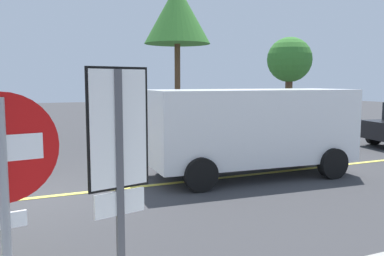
{
  "coord_description": "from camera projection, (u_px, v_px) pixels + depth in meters",
  "views": [
    {
      "loc": [
        -0.2,
        -8.9,
        2.4
      ],
      "look_at": [
        3.38,
        -0.91,
        1.41
      ],
      "focal_mm": 38.54,
      "sensor_mm": 36.0,
      "label": 1
    }
  ],
  "objects": [
    {
      "name": "tree_centre_verge",
      "position": [
        177.0,
        15.0,
        16.67
      ],
      "size": [
        2.7,
        2.7,
        6.33
      ],
      "color": "#513823",
      "rests_on": "ground_plane"
    },
    {
      "name": "stop_sign",
      "position": [
        4.0,
        201.0,
        2.79
      ],
      "size": [
        0.75,
        0.14,
        2.34
      ],
      "color": "gray",
      "rests_on": "ground_plane"
    },
    {
      "name": "speed_limit_sign",
      "position": [
        119.0,
        161.0,
        3.34
      ],
      "size": [
        0.53,
        0.14,
        2.52
      ],
      "color": "#4C4C51",
      "rests_on": "ground_plane"
    },
    {
      "name": "ground_plane",
      "position": [
        23.0,
        199.0,
        8.42
      ],
      "size": [
        80.0,
        80.0,
        0.0
      ],
      "primitive_type": "plane",
      "color": "#38383A"
    },
    {
      "name": "white_van",
      "position": [
        252.0,
        126.0,
        10.44
      ],
      "size": [
        5.31,
        2.52,
        2.2
      ],
      "color": "white",
      "rests_on": "ground_plane"
    },
    {
      "name": "tree_left_verge",
      "position": [
        289.0,
        61.0,
        20.98
      ],
      "size": [
        2.28,
        2.28,
        4.65
      ],
      "color": "#513823",
      "rests_on": "ground_plane"
    },
    {
      "name": "lane_marking_centre",
      "position": [
        161.0,
        184.0,
        9.64
      ],
      "size": [
        28.0,
        0.16,
        0.01
      ],
      "primitive_type": "cube",
      "color": "#E0D14C"
    }
  ]
}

